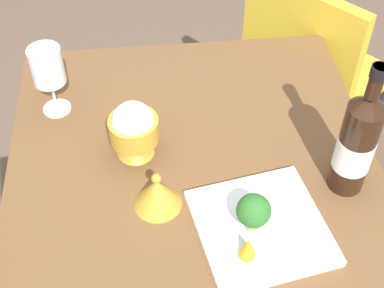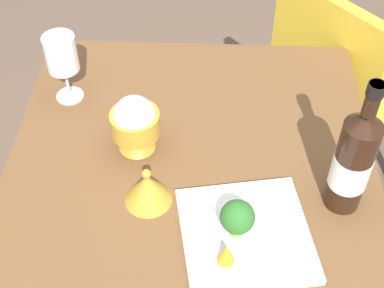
{
  "view_description": "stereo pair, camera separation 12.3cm",
  "coord_description": "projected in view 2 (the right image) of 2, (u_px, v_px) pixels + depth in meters",
  "views": [
    {
      "loc": [
        -0.84,
        0.09,
        1.67
      ],
      "look_at": [
        0.0,
        0.0,
        0.77
      ],
      "focal_mm": 51.64,
      "sensor_mm": 36.0,
      "label": 1
    },
    {
      "loc": [
        -0.84,
        -0.04,
        1.67
      ],
      "look_at": [
        0.0,
        0.0,
        0.77
      ],
      "focal_mm": 51.64,
      "sensor_mm": 36.0,
      "label": 2
    }
  ],
  "objects": [
    {
      "name": "dining_table",
      "position": [
        192.0,
        180.0,
        1.32
      ],
      "size": [
        0.83,
        0.83,
        0.74
      ],
      "color": "brown",
      "rests_on": "ground_plane"
    },
    {
      "name": "chair_near_window",
      "position": [
        335.0,
        80.0,
        1.75
      ],
      "size": [
        0.56,
        0.56,
        0.85
      ],
      "rotation": [
        0.0,
        0.0,
        3.86
      ],
      "color": "gold",
      "rests_on": "ground_plane"
    },
    {
      "name": "wine_bottle",
      "position": [
        353.0,
        161.0,
        1.07
      ],
      "size": [
        0.08,
        0.08,
        0.32
      ],
      "color": "black",
      "rests_on": "dining_table"
    },
    {
      "name": "wine_glass",
      "position": [
        61.0,
        55.0,
        1.29
      ],
      "size": [
        0.08,
        0.08,
        0.18
      ],
      "color": "white",
      "rests_on": "dining_table"
    },
    {
      "name": "rice_bowl",
      "position": [
        135.0,
        123.0,
        1.21
      ],
      "size": [
        0.11,
        0.11,
        0.14
      ],
      "color": "gold",
      "rests_on": "dining_table"
    },
    {
      "name": "rice_bowl_lid",
      "position": [
        148.0,
        188.0,
        1.13
      ],
      "size": [
        0.1,
        0.1,
        0.09
      ],
      "color": "gold",
      "rests_on": "dining_table"
    },
    {
      "name": "serving_plate",
      "position": [
        245.0,
        235.0,
        1.09
      ],
      "size": [
        0.29,
        0.29,
        0.02
      ],
      "rotation": [
        0.0,
        0.0,
        0.18
      ],
      "color": "white",
      "rests_on": "dining_table"
    },
    {
      "name": "broccoli_floret",
      "position": [
        237.0,
        218.0,
        1.05
      ],
      "size": [
        0.07,
        0.07,
        0.09
      ],
      "color": "#729E4C",
      "rests_on": "serving_plate"
    },
    {
      "name": "carrot_garnish_left",
      "position": [
        226.0,
        253.0,
        1.02
      ],
      "size": [
        0.03,
        0.03,
        0.05
      ],
      "color": "orange",
      "rests_on": "serving_plate"
    }
  ]
}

